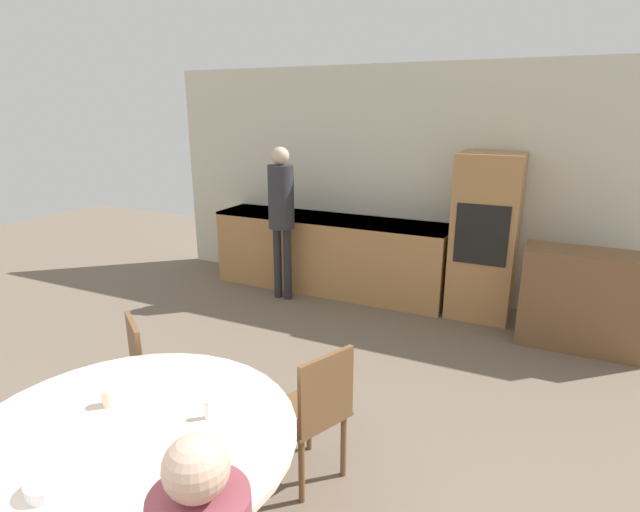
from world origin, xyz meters
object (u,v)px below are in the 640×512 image
person_standing (281,206)px  bowl_near (48,486)px  cup (108,397)px  dining_table (133,470)px  chair_far_right (315,409)px  sideboard (583,300)px  oven_unit (485,237)px  chair_far_left (122,379)px

person_standing → bowl_near: person_standing is taller
cup → bowl_near: cup is taller
person_standing → bowl_near: 3.98m
bowl_near → person_standing: bearing=107.0°
dining_table → chair_far_right: bearing=61.4°
sideboard → person_standing: 3.14m
sideboard → chair_far_right: size_ratio=1.23×
chair_far_right → person_standing: bearing=-123.4°
oven_unit → chair_far_right: (-0.48, -3.02, -0.37)m
sideboard → dining_table: size_ratio=0.72×
oven_unit → chair_far_left: 3.70m
chair_far_left → bowl_near: size_ratio=5.43×
oven_unit → chair_far_right: 3.08m
sideboard → person_standing: person_standing is taller
oven_unit → sideboard: (0.95, -0.39, -0.40)m
cup → person_standing: bearing=105.6°
chair_far_right → person_standing: 3.08m
chair_far_right → cup: 1.10m
chair_far_right → bowl_near: 1.39m
chair_far_right → chair_far_left: bearing=-56.0°
sideboard → bowl_near: size_ratio=6.68×
person_standing → cup: size_ratio=21.03×
oven_unit → bowl_near: 4.40m
sideboard → cup: bearing=-122.5°
chair_far_left → bowl_near: 1.32m
dining_table → bowl_near: 0.45m
dining_table → person_standing: 3.64m
dining_table → person_standing: size_ratio=0.86×
oven_unit → chair_far_right: size_ratio=1.97×
chair_far_left → chair_far_right: (1.25, 0.23, 0.00)m
bowl_near → oven_unit: bearing=77.3°
sideboard → chair_far_left: bearing=-133.2°
oven_unit → chair_far_left: (-1.73, -3.25, -0.37)m
sideboard → chair_far_left: (-2.68, -2.86, 0.03)m
bowl_near → dining_table: bearing=89.7°
sideboard → person_standing: (-3.08, -0.10, 0.63)m
chair_far_left → cup: size_ratio=10.52×
sideboard → bowl_near: sideboard is taller
sideboard → cup: 4.03m
sideboard → cup: size_ratio=12.94×
dining_table → chair_far_right: 1.01m
chair_far_left → person_standing: size_ratio=0.50×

